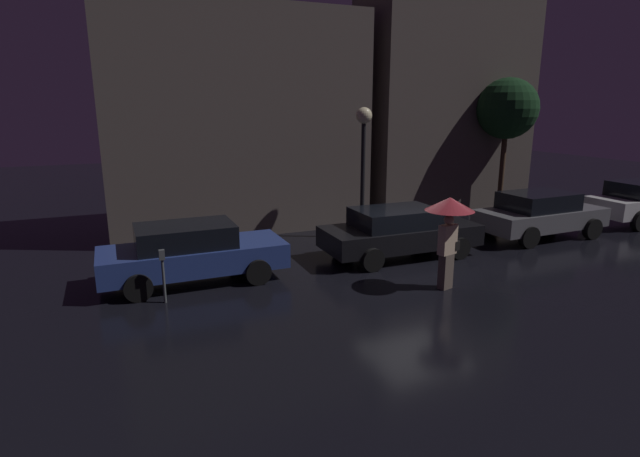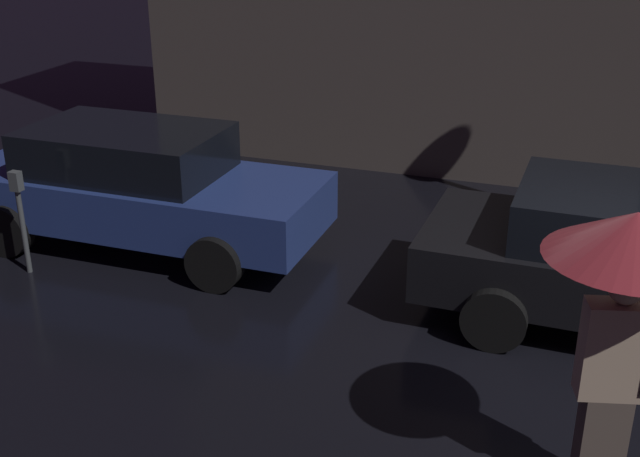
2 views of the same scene
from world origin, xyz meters
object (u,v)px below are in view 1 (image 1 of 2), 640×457
Objects in this scene: pedestrian_with_umbrella at (449,217)px; street_lamp_near at (363,139)px; parked_car_blue at (192,252)px; parked_car_black at (399,231)px; parking_meter at (163,270)px; parked_car_grey at (540,214)px.

street_lamp_near is (0.37, 4.96, 1.43)m from pedestrian_with_umbrella.
parked_car_blue is 0.98× the size of parked_car_black.
street_lamp_near is (0.02, 2.30, 2.43)m from parked_car_black.
parked_car_blue reaches higher than parking_meter.
parked_car_black is 3.35m from street_lamp_near.
street_lamp_near is (5.78, 2.15, 2.42)m from parked_car_blue.
street_lamp_near is (-5.35, 2.24, 2.39)m from parked_car_grey.
parking_meter is at bearing -170.42° from parked_car_black.
pedestrian_with_umbrella is (-0.35, -2.66, 1.00)m from parked_car_black.
parked_car_black reaches higher than parking_meter.
parked_car_black is 1.03× the size of parked_car_grey.
parked_car_black is at bearing 8.73° from parking_meter.
parking_meter is at bearing 149.92° from pedestrian_with_umbrella.
parked_car_blue is 2.01× the size of pedestrian_with_umbrella.
parked_car_grey is at bearing -22.74° from street_lamp_near.
parked_car_black is 2.06× the size of pedestrian_with_umbrella.
pedestrian_with_umbrella is (-5.72, -2.72, 0.96)m from parked_car_grey.
parked_car_black is 3.73× the size of parking_meter.
parking_meter is 7.74m from street_lamp_near.
parking_meter is (-11.91, -1.06, -0.03)m from parked_car_grey.
parked_car_grey is at bearing 5.10° from parking_meter.
parked_car_blue is at bearing 177.92° from parked_car_grey.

